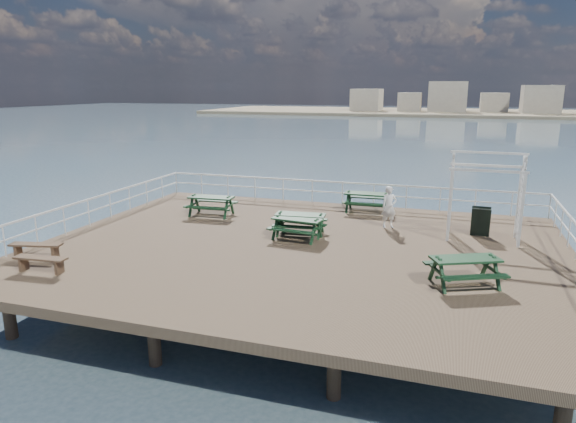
# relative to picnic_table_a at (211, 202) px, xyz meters

# --- Properties ---
(ground) EXTENTS (18.00, 14.00, 0.30)m
(ground) POSITION_rel_picnic_table_a_xyz_m (4.95, -3.04, -0.75)
(ground) COLOR brown
(ground) RESTS_ON ground
(sea_backdrop) EXTENTS (300.00, 300.00, 9.20)m
(sea_backdrop) POSITION_rel_picnic_table_a_xyz_m (17.49, 131.02, -1.10)
(sea_backdrop) COLOR #445F73
(sea_backdrop) RESTS_ON ground
(railing) EXTENTS (17.77, 13.76, 1.10)m
(railing) POSITION_rel_picnic_table_a_xyz_m (4.88, -0.48, 0.27)
(railing) COLOR silver
(railing) RESTS_ON ground
(picnic_table_a) EXTENTS (2.02, 1.68, 0.94)m
(picnic_table_a) POSITION_rel_picnic_table_a_xyz_m (0.00, 0.00, 0.00)
(picnic_table_a) COLOR black
(picnic_table_a) RESTS_ON ground
(picnic_table_b) EXTENTS (2.01, 1.64, 0.95)m
(picnic_table_b) POSITION_rel_picnic_table_a_xyz_m (6.28, 2.76, 0.01)
(picnic_table_b) COLOR black
(picnic_table_b) RESTS_ON ground
(picnic_table_c) EXTENTS (1.95, 1.64, 0.88)m
(picnic_table_c) POSITION_rel_picnic_table_a_xyz_m (4.57, -2.23, -0.04)
(picnic_table_c) COLOR black
(picnic_table_c) RESTS_ON ground
(picnic_table_d) EXTENTS (1.98, 1.66, 0.90)m
(picnic_table_d) POSITION_rel_picnic_table_a_xyz_m (4.52, -1.67, -0.02)
(picnic_table_d) COLOR black
(picnic_table_d) RESTS_ON ground
(picnic_table_e) EXTENTS (2.34, 2.17, 0.91)m
(picnic_table_e) POSITION_rel_picnic_table_a_xyz_m (10.34, -5.11, -0.01)
(picnic_table_e) COLOR black
(picnic_table_e) RESTS_ON ground
(flat_bench_near) EXTENTS (1.66, 0.53, 0.47)m
(flat_bench_near) POSITION_rel_picnic_table_a_xyz_m (-1.71, -7.94, -0.25)
(flat_bench_near) COLOR brown
(flat_bench_near) RESTS_ON ground
(flat_bench_far) EXTENTS (1.72, 0.78, 0.48)m
(flat_bench_far) POSITION_rel_picnic_table_a_xyz_m (-2.85, -6.93, -0.24)
(flat_bench_far) COLOR brown
(flat_bench_far) RESTS_ON ground
(trellis_arbor) EXTENTS (2.59, 1.42, 3.20)m
(trellis_arbor) POSITION_rel_picnic_table_a_xyz_m (10.99, -0.18, 0.82)
(trellis_arbor) COLOR silver
(trellis_arbor) RESTS_ON ground
(sandwich_board) EXTENTS (0.69, 0.53, 1.10)m
(sandwich_board) POSITION_rel_picnic_table_a_xyz_m (10.94, 0.21, -0.06)
(sandwich_board) COLOR black
(sandwich_board) RESTS_ON ground
(person) EXTENTS (0.72, 0.63, 1.65)m
(person) POSITION_rel_picnic_table_a_xyz_m (7.54, 0.39, 0.23)
(person) COLOR white
(person) RESTS_ON ground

